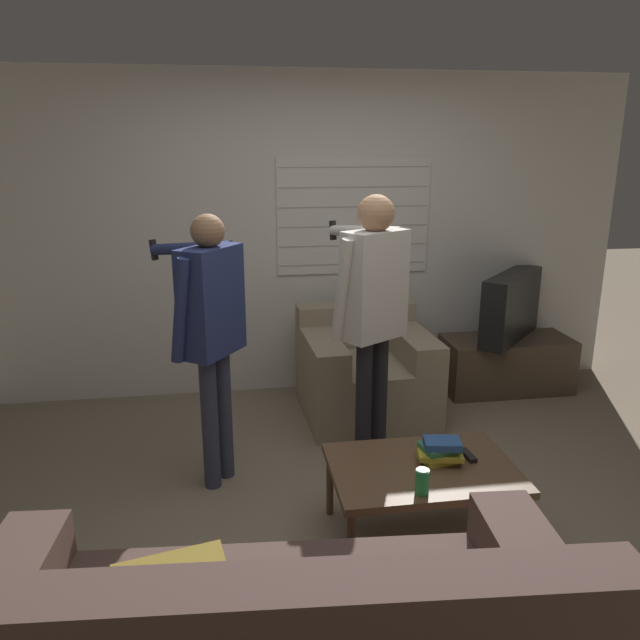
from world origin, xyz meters
name	(u,v)px	position (x,y,z in m)	size (l,w,h in m)	color
ground_plane	(364,521)	(0.00, 0.00, 0.00)	(16.00, 16.00, 0.00)	#7F705B
wall_back	(312,237)	(0.01, 2.03, 1.28)	(5.20, 0.08, 2.55)	silver
armchair_beige	(365,372)	(0.32, 1.41, 0.32)	(0.97, 0.94, 0.79)	gray
coffee_table	(423,473)	(0.26, -0.19, 0.38)	(0.95, 0.66, 0.42)	brown
tv_stand	(506,364)	(1.59, 1.68, 0.23)	(1.05, 0.47, 0.45)	#4C3D2D
tv	(511,306)	(1.59, 1.68, 0.72)	(0.75, 0.77, 0.55)	black
person_left_standing	(210,319)	(-0.80, 0.57, 1.04)	(0.58, 0.78, 1.64)	#33384C
person_right_standing	(372,300)	(0.17, 0.61, 1.10)	(0.50, 0.85, 1.73)	black
book_stack	(439,450)	(0.36, -0.15, 0.48)	(0.26, 0.21, 0.13)	gold
soda_can	(422,481)	(0.17, -0.43, 0.48)	(0.07, 0.07, 0.13)	#238E47
spare_remote	(468,455)	(0.52, -0.14, 0.43)	(0.05, 0.13, 0.02)	black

